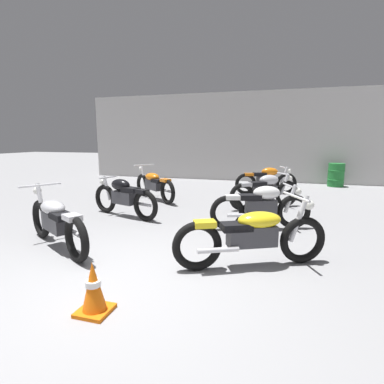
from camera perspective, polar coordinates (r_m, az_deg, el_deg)
ground_plane at (r=3.89m, az=-15.20°, el=-16.66°), size 60.00×60.00×0.00m
back_wall at (r=12.76m, az=8.18°, el=10.30°), size 12.99×0.24×3.60m
motorcycle_left_row_0 at (r=5.23m, az=-24.43°, el=-4.97°), size 1.94×1.19×0.97m
motorcycle_left_row_1 at (r=6.86m, az=-12.82°, el=-0.84°), size 1.90×0.76×0.88m
motorcycle_left_row_2 at (r=8.64m, az=-7.25°, el=1.50°), size 1.78×1.42×0.97m
motorcycle_right_row_0 at (r=4.17m, az=11.47°, el=-7.94°), size 2.00×1.11×0.97m
motorcycle_right_row_1 at (r=5.91m, az=13.06°, el=-2.59°), size 1.89×0.79×0.88m
motorcycle_right_row_2 at (r=7.72m, az=13.77°, el=0.31°), size 1.67×1.23×0.88m
motorcycle_right_row_3 at (r=9.70m, az=13.97°, el=2.26°), size 1.89×0.80×0.88m
oil_drum at (r=12.19m, az=25.68°, el=2.94°), size 0.59×0.59×0.85m
traffic_cone at (r=3.28m, az=-18.20°, el=-17.03°), size 0.32×0.32×0.54m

